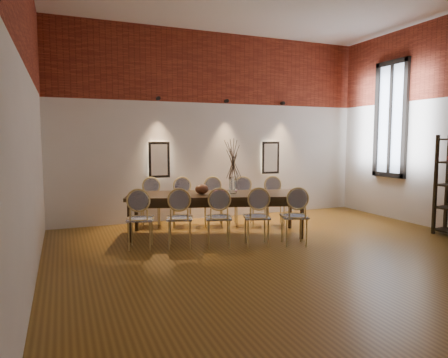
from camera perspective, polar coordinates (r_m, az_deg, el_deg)
name	(u,v)px	position (r m, az deg, el deg)	size (l,w,h in m)	color
floor	(305,261)	(5.90, 11.53, -11.45)	(7.00, 7.00, 0.02)	brown
wall_back	(216,127)	(8.82, -1.18, 7.50)	(7.00, 0.10, 4.00)	silver
wall_left	(19,112)	(4.71, -27.23, 8.52)	(0.10, 7.00, 4.00)	silver
brick_band_back	(217,68)	(8.89, -1.03, 15.59)	(7.00, 0.02, 1.50)	maroon
niche_left	(159,160)	(8.35, -9.29, 2.73)	(0.36, 0.06, 0.66)	#FFEAC6
niche_right	(270,158)	(9.28, 6.58, 3.05)	(0.36, 0.06, 0.66)	#FFEAC6
spot_fixture_left	(158,98)	(8.36, -9.38, 11.31)	(0.08, 0.08, 0.10)	black
spot_fixture_mid	(227,101)	(8.81, 0.36, 11.08)	(0.08, 0.08, 0.10)	black
spot_fixture_right	(283,103)	(9.43, 8.38, 10.66)	(0.08, 0.08, 0.10)	black
window_glass	(391,119)	(9.41, 22.77, 7.86)	(0.02, 0.78, 2.38)	silver
window_frame	(390,119)	(9.40, 22.68, 7.87)	(0.08, 0.90, 2.50)	black
window_mullion	(390,119)	(9.40, 22.68, 7.87)	(0.06, 0.06, 2.40)	black
dining_table	(216,214)	(7.22, -1.20, -5.05)	(3.10, 1.00, 0.75)	#372615
chair_near_a	(140,219)	(6.47, -11.85, -5.55)	(0.44, 0.44, 0.94)	#D1BA70
chair_near_b	(180,218)	(6.43, -6.34, -5.55)	(0.44, 0.44, 0.94)	#D1BA70
chair_near_c	(219,217)	(6.44, -0.79, -5.50)	(0.44, 0.44, 0.94)	#D1BA70
chair_near_d	(257,217)	(6.51, 4.69, -5.40)	(0.44, 0.44, 0.94)	#D1BA70
chair_near_e	(294,216)	(6.63, 10.00, -5.25)	(0.44, 0.44, 0.94)	#D1BA70
chair_far_a	(151,203)	(8.00, -10.45, -3.40)	(0.44, 0.44, 0.94)	#D1BA70
chair_far_b	(182,203)	(7.96, -6.00, -3.38)	(0.44, 0.44, 0.94)	#D1BA70
chair_far_c	(213,202)	(7.97, -1.53, -3.35)	(0.44, 0.44, 0.94)	#D1BA70
chair_far_d	(244,202)	(8.02, 2.90, -3.29)	(0.44, 0.44, 0.94)	#D1BA70
chair_far_e	(275,202)	(8.12, 7.24, -3.21)	(0.44, 0.44, 0.94)	#D1BA70
vase	(233,185)	(7.16, 1.27, -0.88)	(0.14, 0.14, 0.30)	silver
dried_branches	(233,160)	(7.13, 1.28, 2.71)	(0.50, 0.50, 0.70)	#463A2B
bowl	(202,189)	(7.08, -3.18, -1.45)	(0.24, 0.24, 0.18)	#552E1B
book	(220,191)	(7.36, -0.61, -1.77)	(0.26, 0.18, 0.03)	#7E2857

